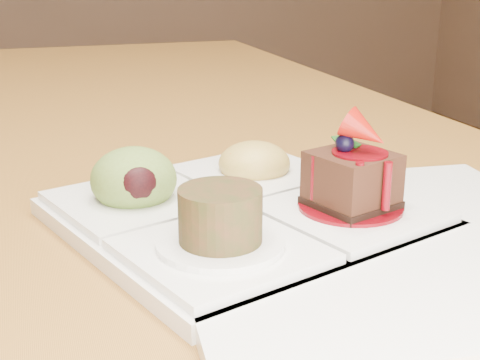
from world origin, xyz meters
name	(u,v)px	position (x,y,z in m)	size (l,w,h in m)	color
dining_table	(25,232)	(0.00, 0.00, 0.68)	(1.00, 1.80, 0.75)	#A5712A
sampler_plate	(236,201)	(0.15, -0.20, 0.77)	(0.29, 0.29, 0.09)	white
second_plate	(384,245)	(0.23, -0.28, 0.76)	(0.27, 0.27, 0.01)	white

